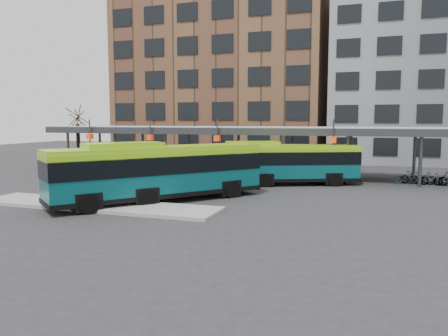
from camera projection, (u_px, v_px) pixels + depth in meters
ground at (209, 203)px, 25.03m from camera, size 120.00×120.00×0.00m
boarding_island at (96, 205)px, 23.97m from camera, size 14.00×3.00×0.18m
canopy at (263, 130)px, 36.72m from camera, size 40.00×6.53×4.80m
tree at (78, 144)px, 41.84m from camera, size 1.64×1.64×5.60m
building_brick at (224, 72)px, 57.14m from camera, size 26.00×14.00×22.00m
building_grey at (444, 73)px, 48.88m from camera, size 24.00×14.00×20.00m
bus_front at (158, 171)px, 25.35m from camera, size 10.04×11.63×3.51m
bus_rear at (278, 162)px, 32.08m from camera, size 11.64×6.82×3.20m
pedestrian at (88, 189)px, 23.59m from camera, size 0.57×0.72×1.72m
bike_rack at (427, 178)px, 32.12m from camera, size 4.72×1.37×1.00m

